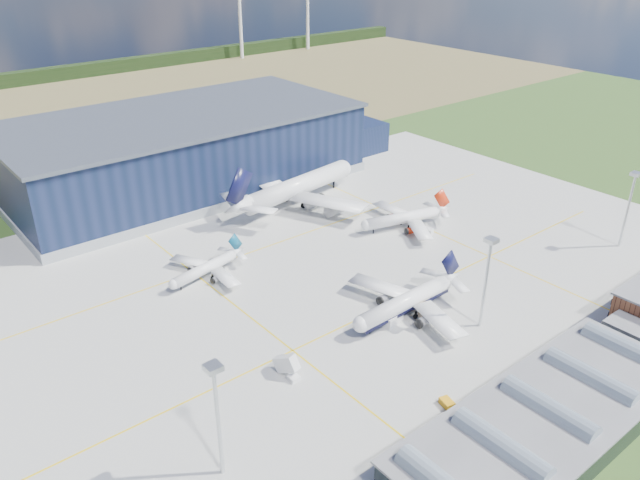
{
  "coord_description": "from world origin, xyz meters",
  "views": [
    {
      "loc": [
        -96.17,
        -100.84,
        83.75
      ],
      "look_at": [
        0.25,
        17.57,
        7.14
      ],
      "focal_mm": 35.0,
      "sensor_mm": 36.0,
      "label": 1
    }
  ],
  "objects_px": {
    "airliner_widebody": "(298,177)",
    "airstair": "(287,368)",
    "gse_van_a": "(392,319)",
    "light_mast_west": "(216,403)",
    "light_mast_east": "(631,198)",
    "airliner_red": "(403,213)",
    "hangar": "(190,152)",
    "gse_van_b": "(424,231)",
    "gse_tug_a": "(426,310)",
    "car_b": "(491,400)",
    "car_a": "(537,368)",
    "airliner_regional": "(204,264)",
    "gse_tug_b": "(447,403)",
    "airliner_navy": "(405,294)",
    "light_mast_center": "(488,268)"
  },
  "relations": [
    {
      "from": "car_b",
      "to": "light_mast_west",
      "type": "bearing_deg",
      "value": 81.8
    },
    {
      "from": "light_mast_center",
      "to": "gse_van_a",
      "type": "height_order",
      "value": "light_mast_center"
    },
    {
      "from": "light_mast_west",
      "to": "airliner_regional",
      "type": "relative_size",
      "value": 0.87
    },
    {
      "from": "hangar",
      "to": "airliner_widebody",
      "type": "bearing_deg",
      "value": -65.11
    },
    {
      "from": "light_mast_west",
      "to": "gse_van_a",
      "type": "relative_size",
      "value": 3.84
    },
    {
      "from": "airliner_red",
      "to": "airliner_widebody",
      "type": "bearing_deg",
      "value": -54.65
    },
    {
      "from": "gse_tug_a",
      "to": "car_b",
      "type": "relative_size",
      "value": 1.19
    },
    {
      "from": "airliner_widebody",
      "to": "gse_tug_b",
      "type": "height_order",
      "value": "airliner_widebody"
    },
    {
      "from": "light_mast_east",
      "to": "airstair",
      "type": "distance_m",
      "value": 112.57
    },
    {
      "from": "gse_tug_b",
      "to": "gse_van_a",
      "type": "relative_size",
      "value": 0.5
    },
    {
      "from": "airliner_widebody",
      "to": "gse_tug_a",
      "type": "height_order",
      "value": "airliner_widebody"
    },
    {
      "from": "airliner_regional",
      "to": "gse_tug_b",
      "type": "bearing_deg",
      "value": 87.26
    },
    {
      "from": "hangar",
      "to": "light_mast_west",
      "type": "distance_m",
      "value": 139.77
    },
    {
      "from": "airliner_widebody",
      "to": "airstair",
      "type": "bearing_deg",
      "value": -137.57
    },
    {
      "from": "hangar",
      "to": "car_b",
      "type": "xyz_separation_m",
      "value": [
        -12.47,
        -142.8,
        -11.09
      ]
    },
    {
      "from": "hangar",
      "to": "light_mast_center",
      "type": "relative_size",
      "value": 6.3
    },
    {
      "from": "airliner_navy",
      "to": "car_b",
      "type": "distance_m",
      "value": 33.83
    },
    {
      "from": "car_a",
      "to": "airliner_regional",
      "type": "bearing_deg",
      "value": 39.89
    },
    {
      "from": "hangar",
      "to": "gse_van_b",
      "type": "distance_m",
      "value": 90.44
    },
    {
      "from": "light_mast_east",
      "to": "car_a",
      "type": "bearing_deg",
      "value": -165.41
    },
    {
      "from": "gse_van_b",
      "to": "airliner_navy",
      "type": "bearing_deg",
      "value": -160.34
    },
    {
      "from": "airliner_red",
      "to": "airstair",
      "type": "xyz_separation_m",
      "value": [
        -70.12,
        -34.66,
        -3.56
      ]
    },
    {
      "from": "hangar",
      "to": "airstair",
      "type": "height_order",
      "value": "hangar"
    },
    {
      "from": "light_mast_center",
      "to": "airliner_regional",
      "type": "bearing_deg",
      "value": 122.69
    },
    {
      "from": "hangar",
      "to": "gse_van_b",
      "type": "relative_size",
      "value": 27.75
    },
    {
      "from": "light_mast_east",
      "to": "car_b",
      "type": "height_order",
      "value": "light_mast_east"
    },
    {
      "from": "airliner_red",
      "to": "airstair",
      "type": "relative_size",
      "value": 6.1
    },
    {
      "from": "airliner_widebody",
      "to": "airstair",
      "type": "xyz_separation_m",
      "value": [
        -57.08,
        -70.64,
        -7.82
      ]
    },
    {
      "from": "light_mast_west",
      "to": "light_mast_east",
      "type": "relative_size",
      "value": 1.0
    },
    {
      "from": "airliner_regional",
      "to": "airliner_widebody",
      "type": "bearing_deg",
      "value": -165.56
    },
    {
      "from": "gse_van_a",
      "to": "gse_van_b",
      "type": "height_order",
      "value": "gse_van_a"
    },
    {
      "from": "airliner_regional",
      "to": "gse_van_b",
      "type": "height_order",
      "value": "airliner_regional"
    },
    {
      "from": "hangar",
      "to": "airliner_navy",
      "type": "height_order",
      "value": "hangar"
    },
    {
      "from": "gse_tug_b",
      "to": "car_a",
      "type": "bearing_deg",
      "value": 2.13
    },
    {
      "from": "airliner_red",
      "to": "light_mast_west",
      "type": "bearing_deg",
      "value": 42.9
    },
    {
      "from": "gse_tug_b",
      "to": "airstair",
      "type": "relative_size",
      "value": 0.57
    },
    {
      "from": "airliner_navy",
      "to": "car_b",
      "type": "xyz_separation_m",
      "value": [
        -8.87,
        -32.19,
        -5.49
      ]
    },
    {
      "from": "airliner_widebody",
      "to": "gse_van_a",
      "type": "bearing_deg",
      "value": -119.05
    },
    {
      "from": "gse_van_a",
      "to": "light_mast_east",
      "type": "bearing_deg",
      "value": -112.44
    },
    {
      "from": "airliner_red",
      "to": "car_b",
      "type": "relative_size",
      "value": 10.02
    },
    {
      "from": "airstair",
      "to": "car_a",
      "type": "relative_size",
      "value": 1.33
    },
    {
      "from": "airliner_navy",
      "to": "airliner_regional",
      "type": "bearing_deg",
      "value": -59.57
    },
    {
      "from": "light_mast_west",
      "to": "airliner_red",
      "type": "relative_size",
      "value": 0.72
    },
    {
      "from": "light_mast_east",
      "to": "airliner_regional",
      "type": "distance_m",
      "value": 120.65
    },
    {
      "from": "gse_van_b",
      "to": "airliner_red",
      "type": "bearing_deg",
      "value": 87.74
    },
    {
      "from": "airliner_regional",
      "to": "airliner_navy",
      "type": "bearing_deg",
      "value": 109.54
    },
    {
      "from": "light_mast_east",
      "to": "gse_tug_b",
      "type": "bearing_deg",
      "value": -171.83
    },
    {
      "from": "car_a",
      "to": "car_b",
      "type": "xyz_separation_m",
      "value": [
        -15.5,
        0.0,
        -0.14
      ]
    },
    {
      "from": "gse_tug_b",
      "to": "hangar",
      "type": "bearing_deg",
      "value": 95.49
    },
    {
      "from": "light_mast_center",
      "to": "gse_tug_b",
      "type": "xyz_separation_m",
      "value": [
        -27.25,
        -13.25,
        -14.78
      ]
    }
  ]
}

